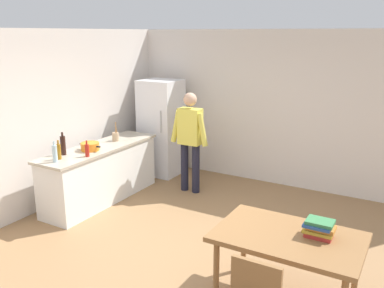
{
  "coord_description": "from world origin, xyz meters",
  "views": [
    {
      "loc": [
        2.38,
        -3.89,
        2.64
      ],
      "look_at": [
        -0.41,
        0.97,
        1.12
      ],
      "focal_mm": 38.5,
      "sensor_mm": 36.0,
      "label": 1
    }
  ],
  "objects_px": {
    "bottle_wine_dark": "(63,145)",
    "book_stack": "(319,228)",
    "person": "(190,136)",
    "refrigerator": "(161,128)",
    "bottle_water_clear": "(55,153)",
    "bottle_oil_amber": "(59,151)",
    "utensil_jar": "(116,136)",
    "bottle_sauce_red": "(87,150)",
    "cooking_pot": "(90,146)",
    "dining_table": "(288,242)"
  },
  "relations": [
    {
      "from": "utensil_jar",
      "to": "book_stack",
      "type": "xyz_separation_m",
      "value": [
        3.67,
        -1.4,
        -0.14
      ]
    },
    {
      "from": "person",
      "to": "bottle_sauce_red",
      "type": "distance_m",
      "value": 1.75
    },
    {
      "from": "refrigerator",
      "to": "bottle_sauce_red",
      "type": "distance_m",
      "value": 2.1
    },
    {
      "from": "bottle_sauce_red",
      "to": "bottle_wine_dark",
      "type": "bearing_deg",
      "value": -164.04
    },
    {
      "from": "refrigerator",
      "to": "bottle_sauce_red",
      "type": "height_order",
      "value": "refrigerator"
    },
    {
      "from": "book_stack",
      "to": "dining_table",
      "type": "bearing_deg",
      "value": -157.11
    },
    {
      "from": "cooking_pot",
      "to": "bottle_oil_amber",
      "type": "bearing_deg",
      "value": -95.57
    },
    {
      "from": "refrigerator",
      "to": "utensil_jar",
      "type": "bearing_deg",
      "value": -95.29
    },
    {
      "from": "bottle_oil_amber",
      "to": "person",
      "type": "bearing_deg",
      "value": 59.48
    },
    {
      "from": "dining_table",
      "to": "bottle_sauce_red",
      "type": "height_order",
      "value": "bottle_sauce_red"
    },
    {
      "from": "person",
      "to": "bottle_oil_amber",
      "type": "height_order",
      "value": "person"
    },
    {
      "from": "person",
      "to": "bottle_water_clear",
      "type": "bearing_deg",
      "value": -117.83
    },
    {
      "from": "utensil_jar",
      "to": "bottle_water_clear",
      "type": "distance_m",
      "value": 1.32
    },
    {
      "from": "dining_table",
      "to": "utensil_jar",
      "type": "xyz_separation_m",
      "value": [
        -3.41,
        1.51,
        0.31
      ]
    },
    {
      "from": "bottle_wine_dark",
      "to": "cooking_pot",
      "type": "bearing_deg",
      "value": 65.33
    },
    {
      "from": "cooking_pot",
      "to": "book_stack",
      "type": "bearing_deg",
      "value": -11.89
    },
    {
      "from": "person",
      "to": "book_stack",
      "type": "bearing_deg",
      "value": -37.98
    },
    {
      "from": "bottle_water_clear",
      "to": "bottle_sauce_red",
      "type": "bearing_deg",
      "value": 64.17
    },
    {
      "from": "person",
      "to": "bottle_oil_amber",
      "type": "bearing_deg",
      "value": -120.52
    },
    {
      "from": "person",
      "to": "book_stack",
      "type": "height_order",
      "value": "person"
    },
    {
      "from": "dining_table",
      "to": "bottle_sauce_red",
      "type": "relative_size",
      "value": 5.83
    },
    {
      "from": "dining_table",
      "to": "book_stack",
      "type": "xyz_separation_m",
      "value": [
        0.26,
        0.11,
        0.16
      ]
    },
    {
      "from": "refrigerator",
      "to": "dining_table",
      "type": "bearing_deg",
      "value": -39.29
    },
    {
      "from": "dining_table",
      "to": "bottle_water_clear",
      "type": "height_order",
      "value": "bottle_water_clear"
    },
    {
      "from": "refrigerator",
      "to": "bottle_water_clear",
      "type": "relative_size",
      "value": 6.0
    },
    {
      "from": "person",
      "to": "book_stack",
      "type": "distance_m",
      "value": 3.31
    },
    {
      "from": "refrigerator",
      "to": "cooking_pot",
      "type": "bearing_deg",
      "value": -92.42
    },
    {
      "from": "refrigerator",
      "to": "utensil_jar",
      "type": "distance_m",
      "value": 1.2
    },
    {
      "from": "dining_table",
      "to": "book_stack",
      "type": "relative_size",
      "value": 4.87
    },
    {
      "from": "bottle_sauce_red",
      "to": "bottle_water_clear",
      "type": "distance_m",
      "value": 0.46
    },
    {
      "from": "cooking_pot",
      "to": "bottle_water_clear",
      "type": "xyz_separation_m",
      "value": [
        -0.0,
        -0.68,
        0.07
      ]
    },
    {
      "from": "refrigerator",
      "to": "bottle_wine_dark",
      "type": "xyz_separation_m",
      "value": [
        -0.25,
        -2.2,
        0.15
      ]
    },
    {
      "from": "bottle_sauce_red",
      "to": "book_stack",
      "type": "height_order",
      "value": "bottle_sauce_red"
    },
    {
      "from": "refrigerator",
      "to": "bottle_wine_dark",
      "type": "relative_size",
      "value": 5.29
    },
    {
      "from": "dining_table",
      "to": "bottle_water_clear",
      "type": "relative_size",
      "value": 4.67
    },
    {
      "from": "bottle_wine_dark",
      "to": "book_stack",
      "type": "distance_m",
      "value": 3.83
    },
    {
      "from": "cooking_pot",
      "to": "bottle_water_clear",
      "type": "height_order",
      "value": "bottle_water_clear"
    },
    {
      "from": "book_stack",
      "to": "bottle_wine_dark",
      "type": "bearing_deg",
      "value": 174.1
    },
    {
      "from": "book_stack",
      "to": "person",
      "type": "bearing_deg",
      "value": 142.02
    },
    {
      "from": "person",
      "to": "bottle_sauce_red",
      "type": "bearing_deg",
      "value": -118.36
    },
    {
      "from": "cooking_pot",
      "to": "bottle_water_clear",
      "type": "bearing_deg",
      "value": -90.33
    },
    {
      "from": "utensil_jar",
      "to": "book_stack",
      "type": "distance_m",
      "value": 3.93
    },
    {
      "from": "person",
      "to": "bottle_sauce_red",
      "type": "xyz_separation_m",
      "value": [
        -0.83,
        -1.54,
        0.02
      ]
    },
    {
      "from": "bottle_sauce_red",
      "to": "bottle_oil_amber",
      "type": "distance_m",
      "value": 0.39
    },
    {
      "from": "cooking_pot",
      "to": "person",
      "type": "bearing_deg",
      "value": 51.06
    },
    {
      "from": "bottle_sauce_red",
      "to": "dining_table",
      "type": "bearing_deg",
      "value": -10.83
    },
    {
      "from": "bottle_wine_dark",
      "to": "book_stack",
      "type": "bearing_deg",
      "value": -5.9
    },
    {
      "from": "utensil_jar",
      "to": "book_stack",
      "type": "height_order",
      "value": "utensil_jar"
    },
    {
      "from": "refrigerator",
      "to": "bottle_wine_dark",
      "type": "height_order",
      "value": "refrigerator"
    },
    {
      "from": "bottle_wine_dark",
      "to": "bottle_sauce_red",
      "type": "bearing_deg",
      "value": 15.96
    }
  ]
}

